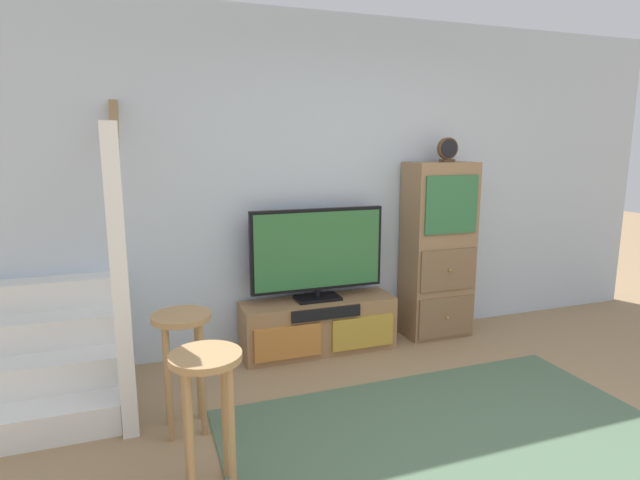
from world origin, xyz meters
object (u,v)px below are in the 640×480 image
at_px(media_console, 319,325).
at_px(desk_clock, 448,150).
at_px(bar_stool_near, 207,391).
at_px(bar_stool_far, 183,345).
at_px(side_cabinet, 438,251).
at_px(television, 318,252).

bearing_deg(media_console, desk_clock, -0.23).
xyz_separation_m(bar_stool_near, bar_stool_far, (-0.06, 0.62, -0.00)).
xyz_separation_m(side_cabinet, desk_clock, (0.04, -0.01, 0.87)).
height_order(side_cabinet, bar_stool_near, side_cabinet).
bearing_deg(side_cabinet, media_console, -179.47).
bearing_deg(television, bar_stool_near, -125.91).
xyz_separation_m(side_cabinet, bar_stool_near, (-2.19, -1.47, -0.23)).
xyz_separation_m(television, bar_stool_near, (-1.08, -1.49, -0.29)).
distance_m(side_cabinet, bar_stool_far, 2.41).
bearing_deg(bar_stool_near, television, 54.09).
bearing_deg(media_console, bar_stool_near, -126.35).
bearing_deg(television, desk_clock, -1.42).
distance_m(television, side_cabinet, 1.11).
relative_size(media_console, bar_stool_near, 1.74).
bearing_deg(bar_stool_near, side_cabinet, 33.96).
xyz_separation_m(media_console, desk_clock, (1.15, -0.00, 1.42)).
xyz_separation_m(television, side_cabinet, (1.11, -0.01, -0.07)).
relative_size(media_console, desk_clock, 6.17).
distance_m(television, desk_clock, 1.40).
height_order(desk_clock, bar_stool_far, desk_clock).
distance_m(desk_clock, bar_stool_near, 2.88).
bearing_deg(desk_clock, side_cabinet, 159.95).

